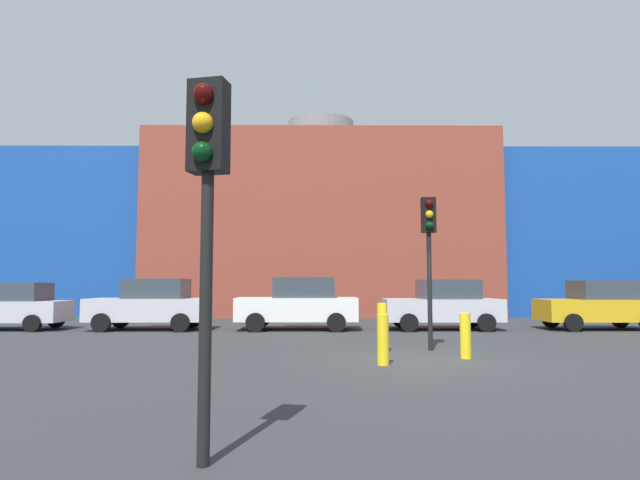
{
  "coord_description": "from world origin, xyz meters",
  "views": [
    {
      "loc": [
        -2.28,
        -12.14,
        1.67
      ],
      "look_at": [
        -2.16,
        7.86,
        3.29
      ],
      "focal_mm": 30.3,
      "sensor_mm": 36.0,
      "label": 1
    }
  ],
  "objects_px": {
    "traffic_light_island": "(429,237)",
    "parked_car_3": "(443,305)",
    "parked_car_1": "(151,304)",
    "bollard_yellow_1": "(383,340)",
    "parked_car_0": "(12,306)",
    "parked_car_2": "(299,304)",
    "traffic_light_near_left": "(207,178)",
    "bollard_yellow_2": "(465,336)",
    "bollard_yellow_0": "(382,328)",
    "parked_car_4": "(599,305)"
  },
  "relations": [
    {
      "from": "traffic_light_near_left",
      "to": "bollard_yellow_2",
      "type": "relative_size",
      "value": 3.59
    },
    {
      "from": "parked_car_2",
      "to": "traffic_light_island",
      "type": "relative_size",
      "value": 1.13
    },
    {
      "from": "traffic_light_island",
      "to": "bollard_yellow_1",
      "type": "relative_size",
      "value": 3.72
    },
    {
      "from": "bollard_yellow_0",
      "to": "bollard_yellow_2",
      "type": "height_order",
      "value": "bollard_yellow_0"
    },
    {
      "from": "parked_car_1",
      "to": "bollard_yellow_0",
      "type": "bearing_deg",
      "value": 139.39
    },
    {
      "from": "bollard_yellow_1",
      "to": "bollard_yellow_0",
      "type": "bearing_deg",
      "value": 83.5
    },
    {
      "from": "traffic_light_island",
      "to": "parked_car_1",
      "type": "bearing_deg",
      "value": -122.8
    },
    {
      "from": "parked_car_0",
      "to": "parked_car_1",
      "type": "relative_size",
      "value": 0.92
    },
    {
      "from": "parked_car_0",
      "to": "bollard_yellow_1",
      "type": "distance_m",
      "value": 15.13
    },
    {
      "from": "parked_car_0",
      "to": "bollard_yellow_0",
      "type": "distance_m",
      "value": 14.28
    },
    {
      "from": "parked_car_0",
      "to": "parked_car_3",
      "type": "relative_size",
      "value": 0.94
    },
    {
      "from": "parked_car_0",
      "to": "traffic_light_island",
      "type": "bearing_deg",
      "value": 156.19
    },
    {
      "from": "parked_car_4",
      "to": "bollard_yellow_2",
      "type": "distance_m",
      "value": 10.34
    },
    {
      "from": "parked_car_0",
      "to": "traffic_light_near_left",
      "type": "xyz_separation_m",
      "value": [
        10.04,
        -14.74,
        1.83
      ]
    },
    {
      "from": "bollard_yellow_1",
      "to": "bollard_yellow_2",
      "type": "distance_m",
      "value": 2.21
    },
    {
      "from": "bollard_yellow_1",
      "to": "parked_car_3",
      "type": "bearing_deg",
      "value": 69.2
    },
    {
      "from": "parked_car_2",
      "to": "bollard_yellow_0",
      "type": "xyz_separation_m",
      "value": [
        2.25,
        -6.54,
        -0.34
      ]
    },
    {
      "from": "parked_car_4",
      "to": "bollard_yellow_2",
      "type": "relative_size",
      "value": 4.08
    },
    {
      "from": "traffic_light_island",
      "to": "parked_car_3",
      "type": "bearing_deg",
      "value": 165.88
    },
    {
      "from": "parked_car_2",
      "to": "bollard_yellow_0",
      "type": "relative_size",
      "value": 3.65
    },
    {
      "from": "parked_car_3",
      "to": "bollard_yellow_1",
      "type": "distance_m",
      "value": 9.19
    },
    {
      "from": "parked_car_4",
      "to": "bollard_yellow_2",
      "type": "height_order",
      "value": "parked_car_4"
    },
    {
      "from": "bollard_yellow_0",
      "to": "bollard_yellow_1",
      "type": "height_order",
      "value": "bollard_yellow_0"
    },
    {
      "from": "bollard_yellow_2",
      "to": "parked_car_2",
      "type": "bearing_deg",
      "value": 117.75
    },
    {
      "from": "bollard_yellow_1",
      "to": "bollard_yellow_2",
      "type": "height_order",
      "value": "bollard_yellow_1"
    },
    {
      "from": "parked_car_2",
      "to": "parked_car_4",
      "type": "distance_m",
      "value": 11.0
    },
    {
      "from": "bollard_yellow_0",
      "to": "parked_car_3",
      "type": "bearing_deg",
      "value": 65.17
    },
    {
      "from": "parked_car_1",
      "to": "parked_car_3",
      "type": "xyz_separation_m",
      "value": [
        10.66,
        0.0,
        -0.02
      ]
    },
    {
      "from": "traffic_light_island",
      "to": "traffic_light_near_left",
      "type": "bearing_deg",
      "value": -22.6
    },
    {
      "from": "parked_car_0",
      "to": "traffic_light_island",
      "type": "relative_size",
      "value": 1.01
    },
    {
      "from": "traffic_light_near_left",
      "to": "bollard_yellow_2",
      "type": "distance_m",
      "value": 8.66
    },
    {
      "from": "parked_car_1",
      "to": "traffic_light_near_left",
      "type": "xyz_separation_m",
      "value": [
        4.98,
        -14.74,
        1.76
      ]
    },
    {
      "from": "parked_car_3",
      "to": "traffic_light_near_left",
      "type": "height_order",
      "value": "traffic_light_near_left"
    },
    {
      "from": "traffic_light_near_left",
      "to": "parked_car_2",
      "type": "bearing_deg",
      "value": -169.37
    },
    {
      "from": "parked_car_4",
      "to": "parked_car_0",
      "type": "bearing_deg",
      "value": 0.0
    },
    {
      "from": "traffic_light_island",
      "to": "bollard_yellow_2",
      "type": "relative_size",
      "value": 3.83
    },
    {
      "from": "parked_car_0",
      "to": "parked_car_1",
      "type": "xyz_separation_m",
      "value": [
        5.06,
        -0.0,
        0.07
      ]
    },
    {
      "from": "parked_car_1",
      "to": "bollard_yellow_1",
      "type": "distance_m",
      "value": 11.34
    },
    {
      "from": "parked_car_0",
      "to": "traffic_light_near_left",
      "type": "relative_size",
      "value": 1.08
    },
    {
      "from": "traffic_light_island",
      "to": "bollard_yellow_0",
      "type": "xyz_separation_m",
      "value": [
        -1.26,
        -0.39,
        -2.25
      ]
    },
    {
      "from": "traffic_light_near_left",
      "to": "traffic_light_island",
      "type": "distance_m",
      "value": 9.43
    },
    {
      "from": "parked_car_1",
      "to": "parked_car_2",
      "type": "xyz_separation_m",
      "value": [
        5.38,
        0.0,
        0.02
      ]
    },
    {
      "from": "bollard_yellow_0",
      "to": "bollard_yellow_2",
      "type": "bearing_deg",
      "value": -31.19
    },
    {
      "from": "parked_car_1",
      "to": "bollard_yellow_1",
      "type": "xyz_separation_m",
      "value": [
        7.4,
        -8.58,
        -0.4
      ]
    },
    {
      "from": "bollard_yellow_2",
      "to": "bollard_yellow_0",
      "type": "bearing_deg",
      "value": 148.81
    },
    {
      "from": "traffic_light_near_left",
      "to": "bollard_yellow_0",
      "type": "xyz_separation_m",
      "value": [
        2.65,
        8.19,
        -2.08
      ]
    },
    {
      "from": "parked_car_0",
      "to": "parked_car_2",
      "type": "height_order",
      "value": "parked_car_2"
    },
    {
      "from": "parked_car_3",
      "to": "bollard_yellow_0",
      "type": "height_order",
      "value": "parked_car_3"
    },
    {
      "from": "parked_car_1",
      "to": "parked_car_0",
      "type": "bearing_deg",
      "value": -0.0
    },
    {
      "from": "bollard_yellow_2",
      "to": "traffic_light_island",
      "type": "bearing_deg",
      "value": 108.51
    }
  ]
}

